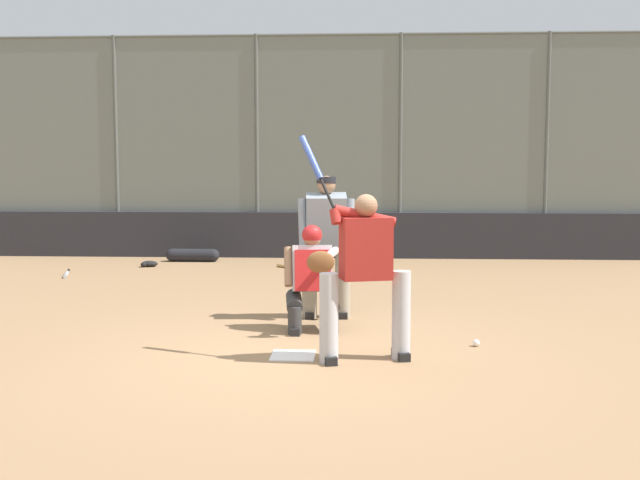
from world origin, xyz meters
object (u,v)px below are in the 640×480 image
umpire_home (326,242)px  spare_bat_by_padding (289,267)px  batter_at_plate (365,271)px  baseball_loose (476,343)px  spare_bat_near_backstop (67,274)px  catcher_behind_plate (312,276)px  fielding_glove_on_dirt (149,264)px  equipment_bag_dugout_side (193,255)px

umpire_home → spare_bat_by_padding: bearing=-82.8°
batter_at_plate → baseball_loose: bearing=-166.5°
spare_bat_near_backstop → catcher_behind_plate: bearing=30.2°
spare_bat_by_padding → fielding_glove_on_dirt: 2.64m
catcher_behind_plate → fielding_glove_on_dirt: (3.39, -5.29, -0.57)m
equipment_bag_dugout_side → umpire_home: bearing=118.0°
batter_at_plate → umpire_home: batter_at_plate is taller
batter_at_plate → catcher_behind_plate: (0.58, -1.29, -0.25)m
spare_bat_by_padding → equipment_bag_dugout_side: equipment_bag_dugout_side is taller
umpire_home → fielding_glove_on_dirt: umpire_home is taller
catcher_behind_plate → fielding_glove_on_dirt: catcher_behind_plate is taller
batter_at_plate → spare_bat_near_backstop: bearing=-61.7°
catcher_behind_plate → batter_at_plate: bearing=107.2°
batter_at_plate → spare_bat_by_padding: batter_at_plate is taller
umpire_home → spare_bat_near_backstop: (4.58, -3.34, -0.91)m
catcher_behind_plate → equipment_bag_dugout_side: catcher_behind_plate is taller
catcher_behind_plate → equipment_bag_dugout_side: 6.71m
batter_at_plate → baseball_loose: size_ratio=29.14×
catcher_behind_plate → spare_bat_near_backstop: size_ratio=1.44×
equipment_bag_dugout_side → baseball_loose: bearing=123.6°
catcher_behind_plate → spare_bat_by_padding: 5.27m
umpire_home → baseball_loose: 2.30m
catcher_behind_plate → fielding_glove_on_dirt: 6.30m
fielding_glove_on_dirt → equipment_bag_dugout_side: size_ratio=0.29×
baseball_loose → catcher_behind_plate: bearing=-20.8°
spare_bat_near_backstop → equipment_bag_dugout_side: 2.68m
catcher_behind_plate → baseball_loose: (-1.74, 0.66, -0.58)m
catcher_behind_plate → umpire_home: umpire_home is taller
batter_at_plate → baseball_loose: 1.57m
spare_bat_near_backstop → equipment_bag_dugout_side: size_ratio=0.79×
fielding_glove_on_dirt → baseball_loose: bearing=130.8°
spare_bat_near_backstop → umpire_home: bearing=36.3°
catcher_behind_plate → fielding_glove_on_dirt: size_ratio=3.88×
catcher_behind_plate → equipment_bag_dugout_side: bearing=-72.5°
spare_bat_by_padding → catcher_behind_plate: bearing=140.4°
fielding_glove_on_dirt → equipment_bag_dugout_side: equipment_bag_dugout_side is taller
batter_at_plate → equipment_bag_dugout_side: 8.15m
equipment_bag_dugout_side → fielding_glove_on_dirt: bearing=52.1°
catcher_behind_plate → baseball_loose: catcher_behind_plate is taller
catcher_behind_plate → umpire_home: 0.78m
spare_bat_near_backstop → baseball_loose: (-6.20, 4.71, 0.00)m
batter_at_plate → spare_bat_near_backstop: (5.04, -5.34, -0.84)m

